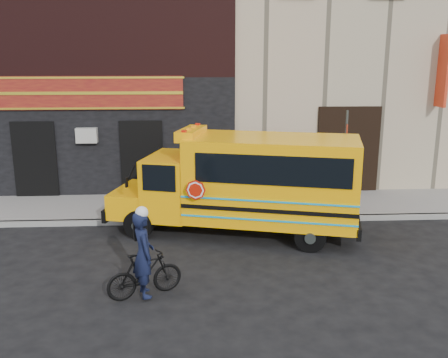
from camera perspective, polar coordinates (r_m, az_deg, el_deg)
name	(u,v)px	position (r m, az deg, el deg)	size (l,w,h in m)	color
ground	(251,256)	(12.59, 3.13, -8.75)	(120.00, 120.00, 0.00)	black
curb	(242,220)	(14.98, 2.04, -4.67)	(40.00, 0.20, 0.15)	gray
sidewalk	(238,205)	(16.41, 1.57, -3.01)	(40.00, 3.00, 0.15)	gray
building	(225,25)	(22.07, 0.11, 17.22)	(20.00, 10.70, 12.00)	tan
school_bus	(248,181)	(13.63, 2.74, -0.28)	(7.21, 3.83, 2.92)	black
sign_pole	(345,159)	(15.70, 13.63, 2.29)	(0.08, 0.28, 3.26)	#424A46
bicycle	(145,274)	(10.55, -9.05, -10.72)	(0.45, 1.59, 0.96)	black
cyclist	(144,256)	(10.34, -9.19, -8.72)	(0.65, 0.43, 1.79)	black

